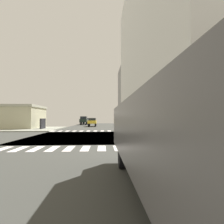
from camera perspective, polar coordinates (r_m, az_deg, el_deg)
ground at (r=18.42m, az=-3.99°, el=-7.88°), size 90.00×90.00×0.05m
sidewalk_corner_ne at (r=32.92m, az=19.74°, el=-4.99°), size 12.00×12.00×0.14m
sidewalk_corner_nw at (r=33.16m, az=-26.78°, el=-4.87°), size 12.00×12.00×0.14m
crosswalk_near at (r=11.19m, az=-5.94°, el=-11.57°), size 13.50×2.00×0.01m
crosswalk_far at (r=25.70m, az=-4.28°, el=-6.13°), size 13.50×2.00×0.01m
traffic_signal_mast at (r=26.39m, az=10.65°, el=5.33°), size 5.81×0.55×7.11m
street_lamp at (r=39.51m, az=7.35°, el=2.33°), size 1.78×0.32×8.07m
suv_nearside_1 at (r=50.37m, az=-9.08°, el=-2.49°), size 1.96×4.60×2.34m
sedan_crossing_2 at (r=16.63m, az=23.86°, el=-4.40°), size 4.30×1.80×1.88m
sedan_queued_3 at (r=39.48m, az=-6.38°, el=-3.05°), size 1.80×4.30×1.88m
box_truck_leading_1 at (r=4.39m, az=19.92°, el=7.22°), size 2.40×7.20×4.85m
sedan_trailing_4 at (r=56.80m, az=-8.39°, el=-2.71°), size 1.80×4.30×1.88m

